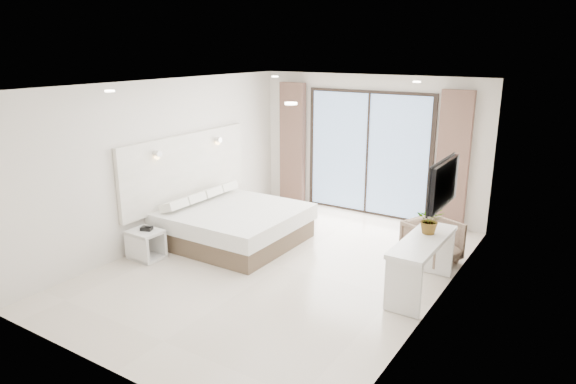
# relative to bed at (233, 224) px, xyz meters

# --- Properties ---
(ground) EXTENTS (6.20, 6.20, 0.00)m
(ground) POSITION_rel_bed_xyz_m (1.26, -0.44, -0.31)
(ground) COLOR beige
(ground) RESTS_ON ground
(room_shell) EXTENTS (4.62, 6.22, 2.72)m
(room_shell) POSITION_rel_bed_xyz_m (1.06, 0.36, 1.27)
(room_shell) COLOR silver
(room_shell) RESTS_ON ground
(bed) EXTENTS (2.10, 2.00, 0.73)m
(bed) POSITION_rel_bed_xyz_m (0.00, 0.00, 0.00)
(bed) COLOR brown
(bed) RESTS_ON ground
(nightstand) EXTENTS (0.52, 0.43, 0.46)m
(nightstand) POSITION_rel_bed_xyz_m (-0.69, -1.31, -0.08)
(nightstand) COLOR silver
(nightstand) RESTS_ON ground
(phone) EXTENTS (0.20, 0.18, 0.06)m
(phone) POSITION_rel_bed_xyz_m (-0.68, -1.28, 0.18)
(phone) COLOR black
(phone) RESTS_ON nightstand
(console_desk) EXTENTS (0.48, 1.53, 0.77)m
(console_desk) POSITION_rel_bed_xyz_m (3.30, -0.14, 0.25)
(console_desk) COLOR silver
(console_desk) RESTS_ON ground
(plant) EXTENTS (0.43, 0.46, 0.31)m
(plant) POSITION_rel_bed_xyz_m (3.30, 0.11, 0.61)
(plant) COLOR #33662D
(plant) RESTS_ON console_desk
(armchair) EXTENTS (0.87, 0.90, 0.72)m
(armchair) POSITION_rel_bed_xyz_m (3.11, 0.96, 0.05)
(armchair) COLOR #8C705C
(armchair) RESTS_ON ground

